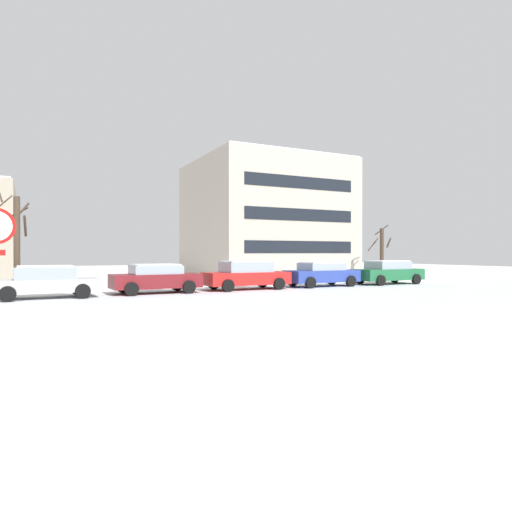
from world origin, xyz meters
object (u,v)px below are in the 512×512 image
Objects in this scene: parked_car_silver at (45,282)px; parked_car_red at (246,275)px; parked_car_blue at (322,274)px; parked_car_maroon at (156,278)px; parked_car_green at (388,272)px.

parked_car_red reaches higher than parked_car_silver.
parked_car_maroon is at bearing -179.77° from parked_car_blue.
parked_car_green is at bearing -1.31° from parked_car_red.
parked_car_silver is 9.81m from parked_car_red.
parked_car_silver is 19.60m from parked_car_green.
parked_car_red is (4.90, 0.03, 0.05)m from parked_car_maroon.
parked_car_green reaches higher than parked_car_maroon.
parked_car_red is at bearing 1.69° from parked_car_silver.
parked_car_red is at bearing 0.37° from parked_car_maroon.
parked_car_silver is at bearing -178.31° from parked_car_red.
parked_car_blue is 4.91m from parked_car_green.
parked_car_blue is (9.80, 0.04, 0.01)m from parked_car_maroon.
parked_car_blue is at bearing 177.32° from parked_car_green.
parked_car_silver is 14.70m from parked_car_blue.
parked_car_red is (9.80, 0.29, 0.06)m from parked_car_silver.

